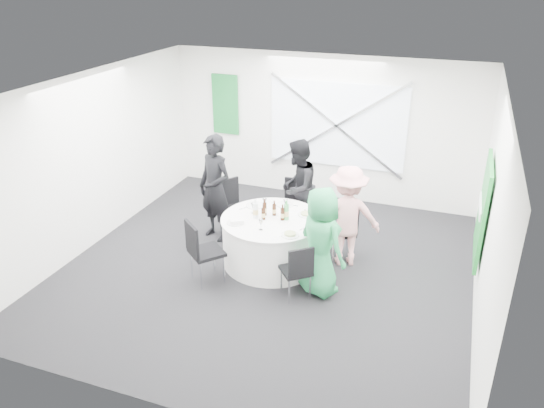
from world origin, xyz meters
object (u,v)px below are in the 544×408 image
(chair_front_left, at_px, (201,248))
(chair_back_right, at_px, (346,227))
(banquet_table, at_px, (272,240))
(chair_front_right, at_px, (298,268))
(person_man_back_left, at_px, (215,188))
(person_woman_green, at_px, (321,242))
(chair_back, at_px, (294,201))
(clear_water_bottle, at_px, (256,211))
(chair_back_left, at_px, (232,203))
(green_water_bottle, at_px, (286,212))
(person_woman_pink, at_px, (347,216))
(person_man_back, at_px, (298,187))

(chair_front_left, bearing_deg, chair_back_right, -100.24)
(banquet_table, height_order, chair_front_right, chair_front_right)
(banquet_table, bearing_deg, person_man_back_left, 158.38)
(chair_front_left, height_order, person_man_back_left, person_man_back_left)
(person_woman_green, bearing_deg, chair_front_right, 82.01)
(banquet_table, bearing_deg, chair_back, 91.98)
(banquet_table, relative_size, clear_water_bottle, 5.18)
(chair_back_left, height_order, chair_back_right, chair_back_left)
(chair_front_left, xyz_separation_m, green_water_bottle, (0.98, 0.94, 0.30))
(banquet_table, xyz_separation_m, chair_back, (-0.04, 1.22, 0.15))
(chair_back_left, xyz_separation_m, person_man_back_left, (-0.19, -0.22, 0.33))
(person_woman_pink, relative_size, clear_water_bottle, 5.30)
(chair_back, height_order, person_man_back, person_man_back)
(chair_front_right, relative_size, person_woman_green, 0.53)
(chair_back, relative_size, person_man_back_left, 0.50)
(chair_back, xyz_separation_m, person_man_back_left, (-1.13, -0.75, 0.37))
(chair_back_right, distance_m, person_woman_pink, 0.34)
(clear_water_bottle, bearing_deg, green_water_bottle, 12.40)
(chair_front_right, bearing_deg, chair_back_right, -143.71)
(person_woman_green, height_order, green_water_bottle, person_woman_green)
(person_man_back_left, bearing_deg, person_woman_green, -4.00)
(chair_front_left, distance_m, person_woman_green, 1.72)
(chair_back, relative_size, person_man_back, 0.54)
(person_man_back, xyz_separation_m, person_woman_green, (0.86, -1.65, -0.04))
(chair_front_right, relative_size, green_water_bottle, 2.73)
(chair_front_right, bearing_deg, green_water_bottle, -101.36)
(banquet_table, distance_m, person_woman_pink, 1.21)
(person_woman_pink, bearing_deg, chair_back_right, -99.06)
(chair_back, xyz_separation_m, person_woman_green, (0.95, -1.75, 0.26))
(person_man_back_left, height_order, person_woman_green, person_man_back_left)
(chair_back, bearing_deg, person_man_back_left, -148.18)
(chair_back_left, bearing_deg, person_woman_pink, -63.30)
(green_water_bottle, bearing_deg, person_woman_pink, 22.12)
(chair_back, distance_m, person_man_back, 0.33)
(chair_back_left, bearing_deg, person_man_back, -32.09)
(person_woman_green, bearing_deg, person_woman_pink, -69.46)
(person_man_back, bearing_deg, chair_back, -134.00)
(chair_front_right, height_order, person_man_back_left, person_man_back_left)
(banquet_table, xyz_separation_m, person_man_back_left, (-1.17, 0.46, 0.52))
(chair_back_right, relative_size, person_woman_green, 0.56)
(chair_back_right, relative_size, clear_water_bottle, 2.97)
(chair_front_right, relative_size, clear_water_bottle, 2.81)
(chair_back_left, xyz_separation_m, chair_front_right, (1.66, -1.50, -0.08))
(person_man_back, distance_m, person_woman_pink, 1.25)
(person_man_back_left, height_order, person_woman_pink, person_man_back_left)
(banquet_table, relative_size, green_water_bottle, 5.03)
(chair_back_right, height_order, chair_front_left, chair_front_left)
(banquet_table, distance_m, chair_front_right, 1.07)
(chair_front_left, height_order, green_water_bottle, green_water_bottle)
(person_man_back, xyz_separation_m, person_woman_pink, (1.02, -0.73, -0.04))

